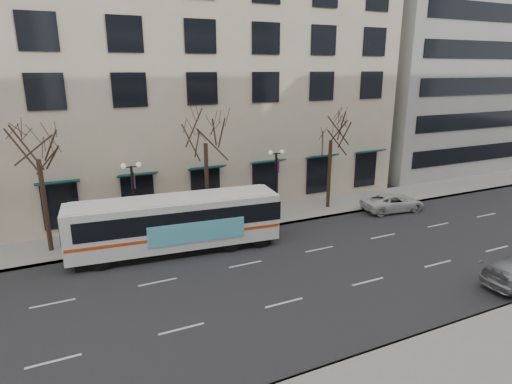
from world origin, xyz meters
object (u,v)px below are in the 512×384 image
lamp_post_left (134,198)px  lamp_post_right (276,181)px  white_pickup (393,202)px  tree_far_right (331,128)px  tree_far_left (36,143)px  city_bus (177,222)px  tree_far_mid (205,129)px

lamp_post_left → lamp_post_right: size_ratio=1.00×
lamp_post_right → white_pickup: 9.75m
lamp_post_left → white_pickup: bearing=-5.9°
tree_far_right → tree_far_left: bearing=180.0°
tree_far_left → lamp_post_left: tree_far_left is taller
tree_far_right → city_bus: (-12.96, -3.01, -4.57)m
tree_far_left → tree_far_right: bearing=0.0°
tree_far_left → tree_far_right: size_ratio=1.03×
lamp_post_right → city_bus: 8.40m
tree_far_left → tree_far_mid: tree_far_mid is taller
lamp_post_left → white_pickup: lamp_post_left is taller
lamp_post_right → city_bus: lamp_post_right is taller
tree_far_mid → tree_far_left: bearing=-180.0°
tree_far_right → lamp_post_right: (-4.99, -0.60, -3.48)m
lamp_post_right → white_pickup: size_ratio=1.06×
tree_far_right → white_pickup: (4.28, -2.60, -5.74)m
tree_far_mid → city_bus: 6.59m
lamp_post_left → tree_far_left: bearing=173.2°
tree_far_left → city_bus: bearing=-23.2°
white_pickup → tree_far_left: bearing=90.9°
lamp_post_left → city_bus: (2.03, -2.41, -1.09)m
tree_far_right → lamp_post_right: 6.11m
tree_far_mid → lamp_post_right: 6.41m
tree_far_right → city_bus: bearing=-166.9°
tree_far_right → lamp_post_left: size_ratio=1.55×
lamp_post_right → white_pickup: (9.28, -2.00, -2.26)m
lamp_post_right → lamp_post_left: bearing=180.0°
tree_far_right → white_pickup: 7.62m
white_pickup → lamp_post_left: bearing=91.1°
white_pickup → city_bus: bearing=98.4°
tree_far_mid → city_bus: bearing=-134.5°
tree_far_mid → tree_far_right: bearing=-0.0°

